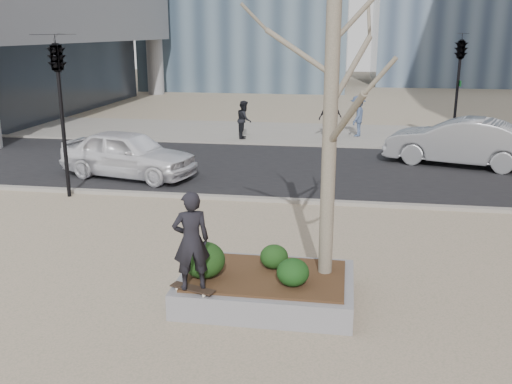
% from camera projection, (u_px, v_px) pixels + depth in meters
% --- Properties ---
extents(ground, '(120.00, 120.00, 0.00)m').
position_uv_depth(ground, '(211.00, 296.00, 10.17)').
color(ground, tan).
rests_on(ground, ground).
extents(street, '(60.00, 8.00, 0.02)m').
position_uv_depth(street, '(278.00, 168.00, 19.66)').
color(street, black).
rests_on(street, ground).
extents(far_sidewalk, '(60.00, 6.00, 0.02)m').
position_uv_depth(far_sidewalk, '(297.00, 133.00, 26.31)').
color(far_sidewalk, gray).
rests_on(far_sidewalk, ground).
extents(planter, '(3.00, 2.00, 0.45)m').
position_uv_depth(planter, '(266.00, 289.00, 9.95)').
color(planter, gray).
rests_on(planter, ground).
extents(planter_mulch, '(2.70, 1.70, 0.04)m').
position_uv_depth(planter_mulch, '(266.00, 276.00, 9.89)').
color(planter_mulch, '#382314').
rests_on(planter_mulch, planter).
extents(sycamore_tree, '(2.80, 2.80, 6.60)m').
position_uv_depth(sycamore_tree, '(332.00, 81.00, 9.11)').
color(sycamore_tree, gray).
rests_on(sycamore_tree, planter_mulch).
extents(shrub_left, '(0.73, 0.73, 0.62)m').
position_uv_depth(shrub_left, '(204.00, 260.00, 9.71)').
color(shrub_left, black).
rests_on(shrub_left, planter_mulch).
extents(shrub_middle, '(0.50, 0.50, 0.43)m').
position_uv_depth(shrub_middle, '(274.00, 257.00, 10.11)').
color(shrub_middle, '#183410').
rests_on(shrub_middle, planter_mulch).
extents(shrub_right, '(0.54, 0.54, 0.46)m').
position_uv_depth(shrub_right, '(293.00, 272.00, 9.41)').
color(shrub_right, '#153B13').
rests_on(shrub_right, planter_mulch).
extents(skateboard, '(0.80, 0.44, 0.08)m').
position_uv_depth(skateboard, '(193.00, 290.00, 9.31)').
color(skateboard, black).
rests_on(skateboard, planter).
extents(skateboarder, '(0.71, 0.60, 1.64)m').
position_uv_depth(skateboarder, '(191.00, 241.00, 9.07)').
color(skateboarder, black).
rests_on(skateboarder, skateboard).
extents(police_car, '(4.74, 2.76, 1.52)m').
position_uv_depth(police_car, '(128.00, 154.00, 18.24)').
color(police_car, white).
rests_on(police_car, street).
extents(car_silver, '(5.28, 3.14, 1.64)m').
position_uv_depth(car_silver, '(459.00, 142.00, 19.87)').
color(car_silver, '#94979C').
rests_on(car_silver, street).
extents(pedestrian_a, '(0.70, 0.86, 1.64)m').
position_uv_depth(pedestrian_a, '(244.00, 119.00, 24.85)').
color(pedestrian_a, black).
rests_on(pedestrian_a, far_sidewalk).
extents(pedestrian_b, '(0.91, 1.28, 1.80)m').
position_uv_depth(pedestrian_b, '(358.00, 116.00, 25.32)').
color(pedestrian_b, '#405173').
rests_on(pedestrian_b, far_sidewalk).
extents(pedestrian_c, '(1.13, 0.82, 1.78)m').
position_uv_depth(pedestrian_c, '(330.00, 118.00, 24.82)').
color(pedestrian_c, black).
rests_on(pedestrian_c, far_sidewalk).
extents(traffic_light_near, '(0.60, 2.48, 4.50)m').
position_uv_depth(traffic_light_near, '(62.00, 118.00, 15.71)').
color(traffic_light_near, black).
rests_on(traffic_light_near, ground).
extents(traffic_light_far, '(0.60, 2.48, 4.50)m').
position_uv_depth(traffic_light_far, '(457.00, 92.00, 22.43)').
color(traffic_light_far, black).
rests_on(traffic_light_far, ground).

